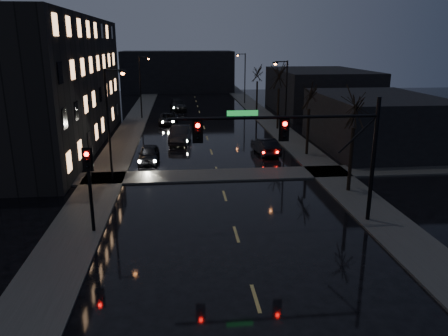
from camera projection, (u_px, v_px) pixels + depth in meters
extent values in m
plane|color=black|center=(265.00, 330.00, 15.31)|extent=(160.00, 160.00, 0.00)
cube|color=#2D2D2B|center=(128.00, 134.00, 47.93)|extent=(3.00, 140.00, 0.12)
cube|color=#2D2D2B|center=(280.00, 131.00, 49.57)|extent=(3.00, 140.00, 0.12)
cube|color=#2D2D2B|center=(219.00, 175.00, 32.98)|extent=(40.00, 3.00, 0.12)
cube|color=black|center=(32.00, 84.00, 40.73)|extent=(12.00, 30.00, 12.00)
cube|color=black|center=(376.00, 122.00, 40.97)|extent=(10.00, 14.00, 5.00)
cube|color=black|center=(319.00, 91.00, 62.00)|extent=(12.00, 18.00, 6.00)
cube|color=black|center=(178.00, 71.00, 88.46)|extent=(22.00, 10.00, 8.00)
cylinder|color=black|center=(373.00, 161.00, 23.68)|extent=(0.22, 0.22, 7.00)
cylinder|color=black|center=(275.00, 117.00, 22.45)|extent=(11.00, 0.16, 0.16)
cylinder|color=black|center=(358.00, 135.00, 23.16)|extent=(2.05, 0.10, 2.05)
cube|color=#0C591E|center=(242.00, 113.00, 22.22)|extent=(1.60, 0.04, 0.28)
cube|color=black|center=(198.00, 131.00, 22.25)|extent=(0.35, 0.28, 1.05)
sphere|color=#FF0705|center=(198.00, 126.00, 22.00)|extent=(0.22, 0.22, 0.22)
cube|color=black|center=(284.00, 130.00, 22.68)|extent=(0.35, 0.28, 1.05)
sphere|color=#FF0705|center=(285.00, 124.00, 22.44)|extent=(0.22, 0.22, 0.22)
cylinder|color=black|center=(91.00, 193.00, 22.58)|extent=(0.18, 0.18, 4.40)
cube|color=black|center=(88.00, 160.00, 22.08)|extent=(0.35, 0.28, 1.05)
sphere|color=#FF0705|center=(86.00, 154.00, 21.84)|extent=(0.22, 0.22, 0.22)
cylinder|color=black|center=(351.00, 160.00, 28.89)|extent=(0.24, 0.24, 4.40)
cylinder|color=black|center=(308.00, 132.00, 38.49)|extent=(0.24, 0.24, 4.12)
cylinder|color=black|center=(278.00, 109.00, 49.88)|extent=(0.24, 0.24, 4.68)
cylinder|color=black|center=(257.00, 96.00, 63.32)|extent=(0.24, 0.24, 4.29)
cylinder|color=black|center=(109.00, 127.00, 30.65)|extent=(0.16, 0.16, 8.00)
cylinder|color=black|center=(113.00, 70.00, 29.63)|extent=(1.20, 0.10, 0.10)
cube|color=black|center=(122.00, 72.00, 29.71)|extent=(0.50, 0.25, 0.15)
sphere|color=orange|center=(123.00, 73.00, 29.74)|extent=(0.28, 0.28, 0.28)
cylinder|color=black|center=(140.00, 88.00, 56.46)|extent=(0.16, 0.16, 8.00)
cylinder|color=black|center=(144.00, 57.00, 55.43)|extent=(1.20, 0.10, 0.10)
cube|color=black|center=(148.00, 58.00, 55.52)|extent=(0.50, 0.25, 0.15)
sphere|color=orange|center=(148.00, 59.00, 55.55)|extent=(0.28, 0.28, 0.28)
cylinder|color=black|center=(286.00, 102.00, 43.63)|extent=(0.16, 0.16, 8.00)
cylinder|color=black|center=(281.00, 62.00, 42.49)|extent=(1.20, 0.10, 0.10)
cube|color=black|center=(275.00, 63.00, 42.46)|extent=(0.50, 0.25, 0.15)
sphere|color=orange|center=(275.00, 64.00, 42.48)|extent=(0.28, 0.28, 0.28)
cylinder|color=black|center=(245.00, 79.00, 70.39)|extent=(0.16, 0.16, 8.00)
cylinder|color=black|center=(242.00, 54.00, 69.25)|extent=(1.20, 0.10, 0.10)
cube|color=black|center=(238.00, 55.00, 69.22)|extent=(0.50, 0.25, 0.15)
sphere|color=orange|center=(238.00, 55.00, 69.25)|extent=(0.28, 0.28, 0.28)
imported|color=black|center=(149.00, 154.00, 36.61)|extent=(1.72, 4.14, 1.40)
imported|color=black|center=(180.00, 134.00, 43.63)|extent=(2.38, 5.30, 1.69)
imported|color=black|center=(168.00, 119.00, 53.74)|extent=(2.39, 4.82, 1.32)
imported|color=black|center=(178.00, 105.00, 64.75)|extent=(2.75, 5.50, 1.53)
imported|color=black|center=(265.00, 146.00, 39.22)|extent=(2.07, 4.60, 1.47)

